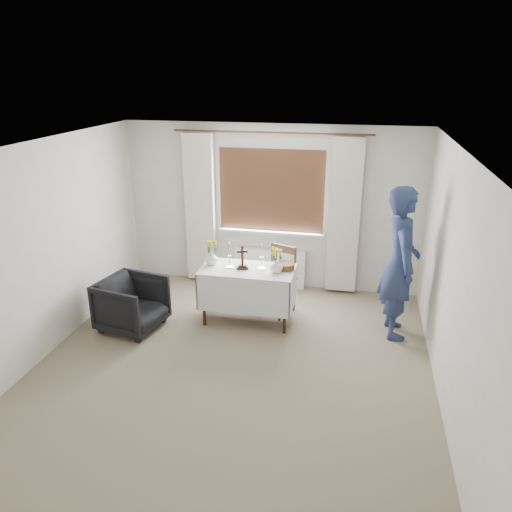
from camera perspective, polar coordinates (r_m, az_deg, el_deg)
The scene contains 12 objects.
ground at distance 5.86m, azimuth -2.83°, elevation -12.84°, with size 5.00×5.00×0.00m, color gray.
altar_table at distance 6.71m, azimuth -0.96°, elevation -4.48°, with size 1.24×0.64×0.76m, color white.
wooden_chair at distance 6.92m, azimuth 2.27°, elevation -2.83°, with size 0.44×0.44×0.96m, color #4F311B, non-canonical shape.
armchair at distance 6.74m, azimuth -14.00°, elevation -5.36°, with size 0.74×0.76×0.70m, color black.
person at distance 6.43m, azimuth 16.13°, elevation -0.77°, with size 0.71×0.47×1.94m, color navy.
radiator at distance 7.82m, azimuth 1.60°, elevation -1.36°, with size 1.10×0.10×0.60m, color white.
wooden_cross at distance 6.51m, azimuth -1.58°, elevation -0.15°, with size 0.15×0.11×0.32m, color black, non-canonical shape.
candlestick_left at distance 6.55m, azimuth -3.04°, elevation 0.10°, with size 0.10×0.10×0.34m, color white, non-canonical shape.
candlestick_right at distance 6.50m, azimuth 0.67°, elevation -0.03°, with size 0.10×0.10×0.35m, color white, non-canonical shape.
flower_vase_left at distance 6.70m, azimuth -5.11°, elevation -0.22°, with size 0.18×0.18×0.18m, color white.
flower_vase_right at distance 6.42m, azimuth 2.33°, elevation -1.16°, with size 0.17×0.17×0.18m, color white.
wicker_basket at distance 6.54m, azimuth 3.50°, elevation -1.18°, with size 0.21×0.21×0.08m, color brown.
Camera 1 is at (1.29, -4.72, 3.24)m, focal length 35.00 mm.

